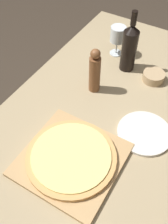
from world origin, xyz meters
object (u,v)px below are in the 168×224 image
pepper_mill (95,72)px  small_bowl (154,77)px  wine_glass (118,35)px  wine_bottle (129,47)px  pizza (71,157)px

pepper_mill → small_bowl: (0.23, 0.21, -0.09)m
small_bowl → wine_glass: bearing=158.5°
wine_bottle → pepper_mill: bearing=-106.8°
pepper_mill → small_bowl: bearing=43.0°
wine_bottle → small_bowl: size_ratio=2.94×
small_bowl → pepper_mill: bearing=-137.0°
pizza → small_bowl: size_ratio=3.23×
pizza → wine_bottle: size_ratio=1.10×
wine_bottle → pepper_mill: wine_bottle is taller
wine_bottle → wine_glass: size_ratio=1.94×
pepper_mill → wine_glass: 0.32m
wine_bottle → wine_glass: wine_bottle is taller
wine_bottle → wine_glass: 0.13m
pizza → wine_glass: wine_glass is taller
wine_bottle → pizza: bearing=-85.4°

